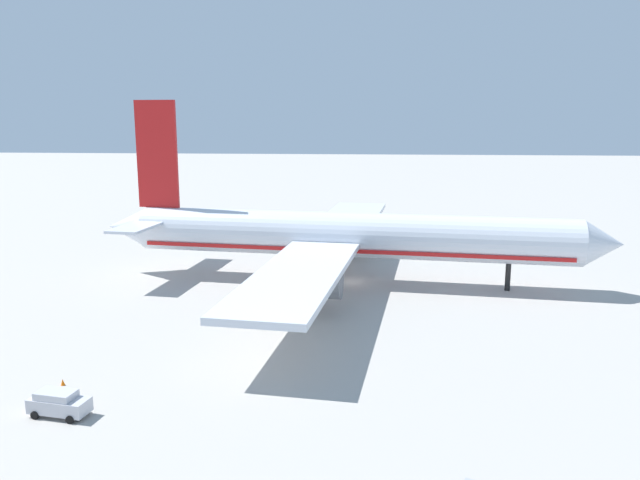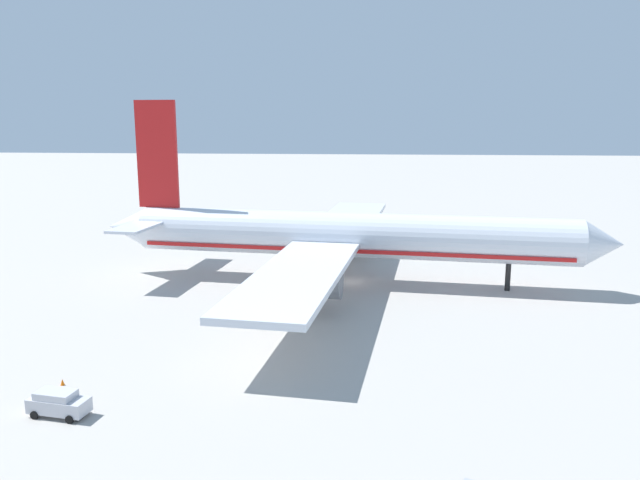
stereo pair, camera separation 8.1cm
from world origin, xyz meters
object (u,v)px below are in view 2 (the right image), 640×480
object	(u,v)px
baggage_cart_0	(542,228)
traffic_cone_1	(62,382)
airliner	(341,236)
traffic_cone_4	(410,228)
traffic_cone_2	(450,234)
service_van	(58,403)

from	to	relation	value
baggage_cart_0	traffic_cone_1	distance (m)	100.48
airliner	traffic_cone_4	world-z (taller)	airliner
baggage_cart_0	traffic_cone_2	size ratio (longest dim) A/B	5.56
airliner	traffic_cone_1	world-z (taller)	airliner
traffic_cone_1	traffic_cone_4	size ratio (longest dim) A/B	1.00
baggage_cart_0	traffic_cone_1	size ratio (longest dim) A/B	5.56
traffic_cone_2	baggage_cart_0	bearing A→B (deg)	22.24
airliner	baggage_cart_0	xyz separation A→B (m)	(38.89, 44.49, -6.25)
traffic_cone_4	service_van	bearing A→B (deg)	-110.75
baggage_cart_0	traffic_cone_4	bearing A→B (deg)	-175.88
airliner	traffic_cone_2	world-z (taller)	airliner
airliner	traffic_cone_2	bearing A→B (deg)	62.06
traffic_cone_2	traffic_cone_4	xyz separation A→B (m)	(-7.27, 6.06, 0.00)
service_van	traffic_cone_2	size ratio (longest dim) A/B	8.72
traffic_cone_1	traffic_cone_4	distance (m)	85.15
service_van	traffic_cone_1	size ratio (longest dim) A/B	8.72
traffic_cone_2	service_van	bearing A→B (deg)	-116.68
baggage_cart_0	traffic_cone_4	xyz separation A→B (m)	(-26.80, -1.93, 0.01)
traffic_cone_4	baggage_cart_0	bearing A→B (deg)	4.12
service_van	traffic_cone_4	size ratio (longest dim) A/B	8.72
traffic_cone_1	traffic_cone_2	distance (m)	83.00
service_van	traffic_cone_2	world-z (taller)	service_van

